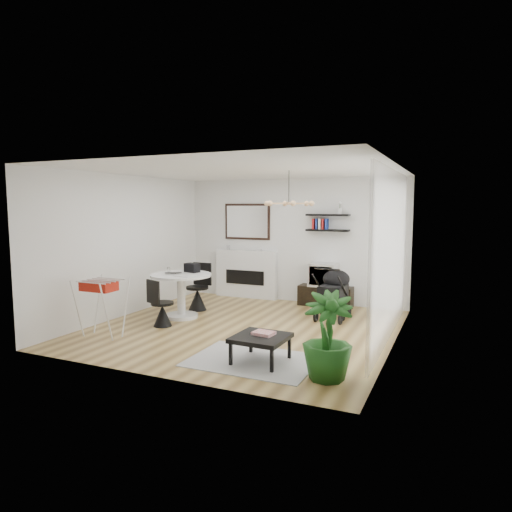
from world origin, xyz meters
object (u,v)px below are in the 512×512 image
at_px(fireplace, 246,268).
at_px(drying_rack, 102,307).
at_px(tv_console, 325,296).
at_px(coffee_table, 261,339).
at_px(dining_table, 181,289).
at_px(crt_tv, 323,274).
at_px(potted_plant, 327,336).
at_px(stroller, 334,296).

relative_size(fireplace, drying_rack, 2.29).
bearing_deg(tv_console, coffee_table, -87.82).
relative_size(fireplace, dining_table, 1.89).
height_order(crt_tv, potted_plant, potted_plant).
relative_size(crt_tv, drying_rack, 0.60).
distance_m(tv_console, dining_table, 3.08).
bearing_deg(coffee_table, drying_rack, 178.56).
height_order(drying_rack, potted_plant, potted_plant).
distance_m(crt_tv, coffee_table, 3.79).
xyz_separation_m(fireplace, tv_console, (1.92, -0.13, -0.47)).
distance_m(drying_rack, potted_plant, 3.81).
bearing_deg(crt_tv, drying_rack, -125.35).
relative_size(dining_table, drying_rack, 1.22).
xyz_separation_m(fireplace, potted_plant, (3.04, -4.13, -0.15)).
bearing_deg(coffee_table, dining_table, 144.77).
xyz_separation_m(tv_console, crt_tv, (-0.05, -0.00, 0.46)).
relative_size(tv_console, coffee_table, 1.56).
relative_size(crt_tv, stroller, 0.55).
distance_m(fireplace, coffee_table, 4.43).
bearing_deg(dining_table, crt_tv, 44.16).
bearing_deg(crt_tv, dining_table, -135.84).
bearing_deg(potted_plant, coffee_table, 167.09).
height_order(dining_table, coffee_table, dining_table).
bearing_deg(crt_tv, coffee_table, -87.04).
xyz_separation_m(dining_table, stroller, (2.66, 1.10, -0.11)).
xyz_separation_m(drying_rack, potted_plant, (3.80, -0.30, 0.04)).
height_order(dining_table, potted_plant, potted_plant).
relative_size(tv_console, drying_rack, 1.20).
distance_m(tv_console, drying_rack, 4.58).
distance_m(fireplace, tv_console, 1.98).
bearing_deg(potted_plant, fireplace, 126.35).
distance_m(crt_tv, dining_table, 3.02).
distance_m(drying_rack, coffee_table, 2.83).
xyz_separation_m(tv_console, potted_plant, (1.12, -4.00, 0.33)).
xyz_separation_m(fireplace, drying_rack, (-0.76, -3.84, -0.19)).
bearing_deg(potted_plant, crt_tv, 106.38).
xyz_separation_m(drying_rack, coffee_table, (2.82, -0.07, -0.17)).
relative_size(tv_console, stroller, 1.10).
bearing_deg(tv_console, drying_rack, -125.86).
bearing_deg(stroller, tv_console, 116.00).
bearing_deg(dining_table, stroller, 22.46).
bearing_deg(drying_rack, dining_table, 73.52).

